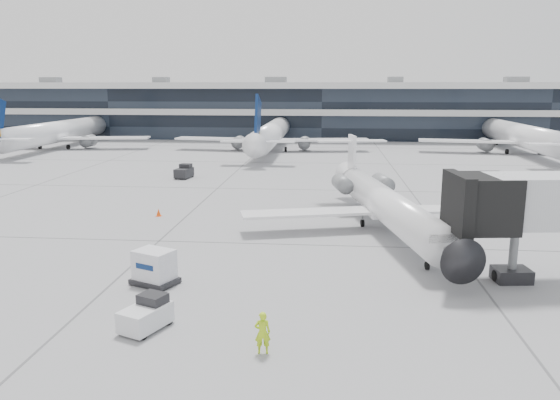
# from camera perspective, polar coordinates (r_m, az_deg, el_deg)

# --- Properties ---
(ground) EXTENTS (220.00, 220.00, 0.00)m
(ground) POSITION_cam_1_polar(r_m,az_deg,el_deg) (37.09, 2.42, -4.70)
(ground) COLOR gray
(ground) RESTS_ON ground
(terminal) EXTENTS (170.00, 22.00, 10.00)m
(terminal) POSITION_cam_1_polar(r_m,az_deg,el_deg) (117.66, 4.47, 9.11)
(terminal) COLOR black
(terminal) RESTS_ON ground
(bg_jet_left) EXTENTS (32.00, 40.00, 9.60)m
(bg_jet_left) POSITION_cam_1_polar(r_m,az_deg,el_deg) (102.39, -22.01, 5.08)
(bg_jet_left) COLOR white
(bg_jet_left) RESTS_ON ground
(bg_jet_center) EXTENTS (32.00, 40.00, 9.60)m
(bg_jet_center) POSITION_cam_1_polar(r_m,az_deg,el_deg) (91.64, -0.86, 5.24)
(bg_jet_center) COLOR white
(bg_jet_center) RESTS_ON ground
(bg_jet_right) EXTENTS (32.00, 40.00, 9.60)m
(bg_jet_right) POSITION_cam_1_polar(r_m,az_deg,el_deg) (96.03, 23.69, 4.55)
(bg_jet_right) COLOR white
(bg_jet_right) RESTS_ON ground
(regional_jet) EXTENTS (21.16, 26.38, 6.12)m
(regional_jet) POSITION_cam_1_polar(r_m,az_deg,el_deg) (41.12, 10.80, -0.24)
(regional_jet) COLOR white
(regional_jet) RESTS_ON ground
(ramp_worker) EXTENTS (0.72, 0.54, 1.78)m
(ramp_worker) POSITION_cam_1_polar(r_m,az_deg,el_deg) (22.44, -1.84, -13.68)
(ramp_worker) COLOR #B6E418
(ramp_worker) RESTS_ON ground
(baggage_tug) EXTENTS (2.15, 2.65, 1.46)m
(baggage_tug) POSITION_cam_1_polar(r_m,az_deg,el_deg) (25.30, -13.76, -11.55)
(baggage_tug) COLOR silver
(baggage_tug) RESTS_ON ground
(cargo_uld) EXTENTS (2.78, 2.47, 1.87)m
(cargo_uld) POSITION_cam_1_polar(r_m,az_deg,el_deg) (30.43, -12.99, -6.89)
(cargo_uld) COLOR black
(cargo_uld) RESTS_ON ground
(traffic_cone) EXTENTS (0.52, 0.52, 0.64)m
(traffic_cone) POSITION_cam_1_polar(r_m,az_deg,el_deg) (46.08, -12.57, -1.30)
(traffic_cone) COLOR #FF4C0D
(traffic_cone) RESTS_ON ground
(far_tug) EXTENTS (1.88, 2.73, 1.61)m
(far_tug) POSITION_cam_1_polar(r_m,az_deg,el_deg) (64.62, -9.98, 2.92)
(far_tug) COLOR black
(far_tug) RESTS_ON ground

